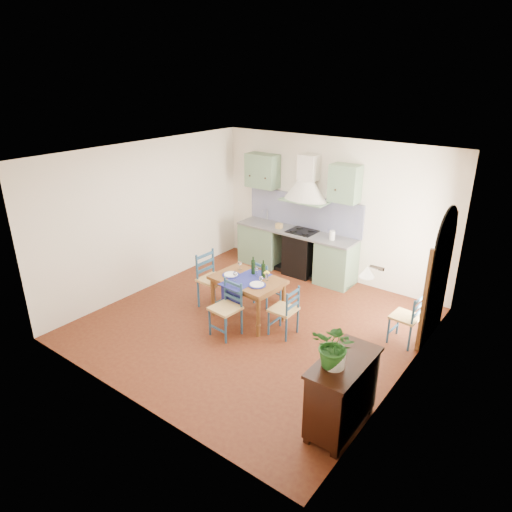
# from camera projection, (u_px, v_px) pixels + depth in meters

# --- Properties ---
(floor) EXTENTS (5.00, 5.00, 0.00)m
(floor) POSITION_uv_depth(u_px,v_px,m) (255.00, 323.00, 7.69)
(floor) COLOR #45180E
(floor) RESTS_ON ground
(back_wall) EXTENTS (5.00, 0.96, 2.80)m
(back_wall) POSITION_uv_depth(u_px,v_px,m) (304.00, 224.00, 9.24)
(back_wall) COLOR silver
(back_wall) RESTS_ON ground
(right_wall) EXTENTS (0.26, 5.00, 2.80)m
(right_wall) POSITION_uv_depth(u_px,v_px,m) (418.00, 285.00, 6.00)
(right_wall) COLOR silver
(right_wall) RESTS_ON ground
(left_wall) EXTENTS (0.04, 5.00, 2.80)m
(left_wall) POSITION_uv_depth(u_px,v_px,m) (148.00, 217.00, 8.55)
(left_wall) COLOR silver
(left_wall) RESTS_ON ground
(ceiling) EXTENTS (5.00, 5.00, 0.01)m
(ceiling) POSITION_uv_depth(u_px,v_px,m) (254.00, 155.00, 6.62)
(ceiling) COLOR white
(ceiling) RESTS_ON back_wall
(dining_table) EXTENTS (1.22, 0.93, 1.06)m
(dining_table) POSITION_uv_depth(u_px,v_px,m) (248.00, 283.00, 7.59)
(dining_table) COLOR brown
(dining_table) RESTS_ON ground
(chair_near) EXTENTS (0.46, 0.46, 0.90)m
(chair_near) POSITION_uv_depth(u_px,v_px,m) (227.00, 308.00, 7.20)
(chair_near) COLOR navy
(chair_near) RESTS_ON ground
(chair_far) EXTENTS (0.47, 0.47, 0.85)m
(chair_far) POSITION_uv_depth(u_px,v_px,m) (266.00, 282.00, 8.15)
(chair_far) COLOR navy
(chair_far) RESTS_ON ground
(chair_left) EXTENTS (0.49, 0.49, 1.00)m
(chair_left) POSITION_uv_depth(u_px,v_px,m) (212.00, 279.00, 8.06)
(chair_left) COLOR navy
(chair_left) RESTS_ON ground
(chair_right) EXTENTS (0.39, 0.39, 0.84)m
(chair_right) POSITION_uv_depth(u_px,v_px,m) (285.00, 310.00, 7.20)
(chair_right) COLOR navy
(chair_right) RESTS_ON ground
(chair_spare) EXTENTS (0.43, 0.43, 0.86)m
(chair_spare) POSITION_uv_depth(u_px,v_px,m) (407.00, 318.00, 6.96)
(chair_spare) COLOR navy
(chair_spare) RESTS_ON ground
(sideboard) EXTENTS (0.50, 1.05, 0.94)m
(sideboard) POSITION_uv_depth(u_px,v_px,m) (342.00, 391.00, 5.27)
(sideboard) COLOR black
(sideboard) RESTS_ON ground
(potted_plant) EXTENTS (0.50, 0.44, 0.53)m
(potted_plant) POSITION_uv_depth(u_px,v_px,m) (335.00, 346.00, 4.91)
(potted_plant) COLOR #215D1E
(potted_plant) RESTS_ON sideboard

